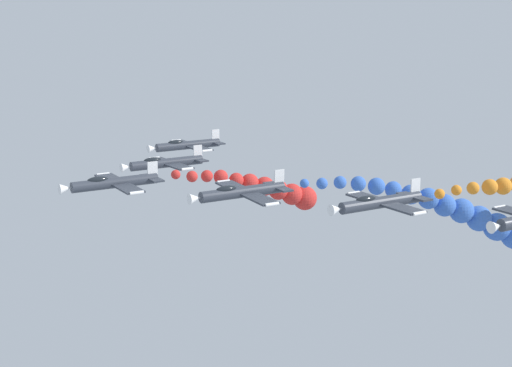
% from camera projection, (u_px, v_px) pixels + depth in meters
% --- Properties ---
extents(airplane_lead, '(9.56, 10.35, 2.33)m').
position_uv_depth(airplane_lead, '(113.00, 183.00, 77.78)').
color(airplane_lead, '#333842').
extents(smoke_trail_lead, '(2.93, 17.88, 6.27)m').
position_uv_depth(smoke_trail_lead, '(274.00, 190.00, 87.48)').
color(smoke_trail_lead, red).
extents(airplane_left_inner, '(9.57, 10.35, 2.34)m').
position_uv_depth(airplane_left_inner, '(241.00, 192.00, 73.96)').
color(airplane_left_inner, '#333842').
extents(smoke_trail_left_inner, '(8.00, 30.35, 11.61)m').
position_uv_depth(smoke_trail_left_inner, '(480.00, 222.00, 86.74)').
color(smoke_trail_left_inner, blue).
extents(airplane_right_inner, '(9.57, 10.35, 2.33)m').
position_uv_depth(airplane_right_inner, '(165.00, 163.00, 90.85)').
color(airplane_right_inner, '#333842').
extents(airplane_left_outer, '(9.56, 10.35, 2.32)m').
position_uv_depth(airplane_left_outer, '(380.00, 202.00, 70.64)').
color(airplane_left_outer, '#333842').
extents(airplane_right_outer, '(9.56, 10.35, 2.32)m').
position_uv_depth(airplane_right_outer, '(187.00, 145.00, 101.85)').
color(airplane_right_outer, '#333842').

